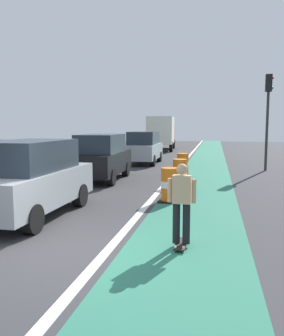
# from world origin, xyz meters

# --- Properties ---
(ground_plane) EXTENTS (100.00, 100.00, 0.00)m
(ground_plane) POSITION_xyz_m (0.00, 0.00, 0.00)
(ground_plane) COLOR #38383A
(bike_lane_strip) EXTENTS (2.50, 80.00, 0.01)m
(bike_lane_strip) POSITION_xyz_m (2.40, 12.00, 0.00)
(bike_lane_strip) COLOR #2D755B
(bike_lane_strip) RESTS_ON ground
(lane_divider_stripe) EXTENTS (0.20, 80.00, 0.01)m
(lane_divider_stripe) POSITION_xyz_m (0.90, 12.00, 0.01)
(lane_divider_stripe) COLOR silver
(lane_divider_stripe) RESTS_ON ground
(skateboarder_on_lane) EXTENTS (0.57, 0.80, 1.69)m
(skateboarder_on_lane) POSITION_xyz_m (2.29, 0.81, 0.91)
(skateboarder_on_lane) COLOR black
(skateboarder_on_lane) RESTS_ON ground
(parked_suv_nearest) EXTENTS (1.96, 4.62, 2.04)m
(parked_suv_nearest) POSITION_xyz_m (-1.89, 2.46, 1.04)
(parked_suv_nearest) COLOR #9EA0A5
(parked_suv_nearest) RESTS_ON ground
(parked_suv_second) EXTENTS (2.04, 4.66, 2.04)m
(parked_suv_second) POSITION_xyz_m (-2.06, 9.07, 1.04)
(parked_suv_second) COLOR black
(parked_suv_second) RESTS_ON ground
(parked_suv_third) EXTENTS (1.97, 4.62, 2.04)m
(parked_suv_third) POSITION_xyz_m (-1.57, 16.31, 1.04)
(parked_suv_third) COLOR #9EA0A5
(parked_suv_third) RESTS_ON ground
(traffic_barrel_front) EXTENTS (0.73, 0.73, 1.09)m
(traffic_barrel_front) POSITION_xyz_m (1.52, 5.10, 0.53)
(traffic_barrel_front) COLOR orange
(traffic_barrel_front) RESTS_ON ground
(traffic_barrel_mid) EXTENTS (0.73, 0.73, 1.09)m
(traffic_barrel_mid) POSITION_xyz_m (1.55, 8.15, 0.53)
(traffic_barrel_mid) COLOR orange
(traffic_barrel_mid) RESTS_ON ground
(traffic_barrel_back) EXTENTS (0.73, 0.73, 1.09)m
(traffic_barrel_back) POSITION_xyz_m (1.39, 11.15, 0.53)
(traffic_barrel_back) COLOR orange
(traffic_barrel_back) RESTS_ON ground
(delivery_truck_down_block) EXTENTS (2.81, 7.74, 3.23)m
(delivery_truck_down_block) POSITION_xyz_m (-2.26, 29.00, 1.85)
(delivery_truck_down_block) COLOR silver
(delivery_truck_down_block) RESTS_ON ground
(traffic_light_corner) EXTENTS (0.41, 0.32, 5.10)m
(traffic_light_corner) POSITION_xyz_m (5.61, 14.08, 3.50)
(traffic_light_corner) COLOR #2D2D2D
(traffic_light_corner) RESTS_ON ground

